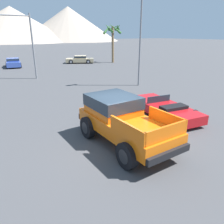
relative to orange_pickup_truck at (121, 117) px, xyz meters
The scene contains 8 objects.
ground_plane 1.06m from the orange_pickup_truck, 123.30° to the left, with size 320.00×320.00×0.00m, color #424244.
orange_pickup_truck is the anchor object (origin of this frame).
red_convertible_car 3.90m from the orange_pickup_truck, 17.06° to the left, with size 2.41×4.75×1.01m.
parked_car_blue 25.62m from the orange_pickup_truck, 89.36° to the left, with size 2.30×4.25×1.19m.
parked_car_tan 26.34m from the orange_pickup_truck, 68.51° to the left, with size 4.52×3.57×1.11m.
traffic_light_main 16.02m from the orange_pickup_truck, 91.92° to the left, with size 3.38×0.38×6.05m.
street_lamp_post 11.42m from the orange_pickup_truck, 46.47° to the left, with size 0.90×0.24×8.66m.
palm_tree_tall 26.75m from the orange_pickup_truck, 57.59° to the left, with size 2.73×2.99×5.77m.
Camera 1 is at (-4.77, -6.82, 4.27)m, focal length 35.00 mm.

